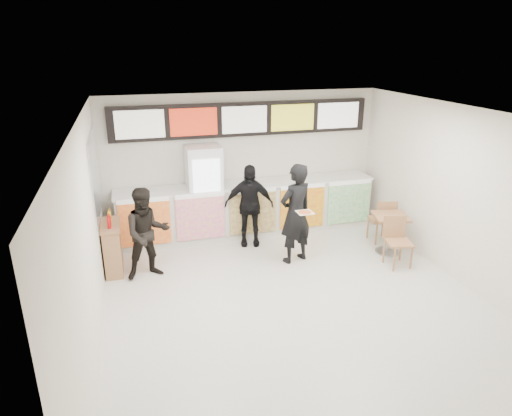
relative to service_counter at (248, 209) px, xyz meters
name	(u,v)px	position (x,y,z in m)	size (l,w,h in m)	color
floor	(299,306)	(0.00, -3.09, -0.57)	(7.00, 7.00, 0.00)	beige
ceiling	(306,117)	(0.00, -3.09, 2.43)	(7.00, 7.00, 0.00)	white
wall_back	(243,162)	(0.00, 0.41, 0.93)	(6.00, 6.00, 0.00)	silver
wall_left	(88,242)	(-3.00, -3.09, 0.93)	(7.00, 7.00, 0.00)	silver
wall_right	(472,201)	(3.00, -3.09, 0.93)	(7.00, 7.00, 0.00)	silver
service_counter	(248,209)	(0.00, 0.00, 0.00)	(5.56, 0.77, 1.14)	silver
menu_board	(244,119)	(0.00, 0.32, 1.88)	(5.50, 0.14, 0.70)	black
drinks_fridge	(205,193)	(-0.93, 0.02, 0.43)	(0.70, 0.67, 2.00)	white
mirror_panel	(95,174)	(-2.99, -0.64, 1.18)	(0.01, 2.00, 1.50)	#B2B7BF
customer_main	(296,214)	(0.50, -1.53, 0.39)	(0.70, 0.46, 1.92)	black
customer_left	(147,234)	(-2.20, -1.41, 0.26)	(0.81, 0.63, 1.66)	black
customer_mid	(249,205)	(-0.13, -0.54, 0.28)	(1.00, 0.41, 1.70)	black
pizza_slice	(305,212)	(0.50, -1.98, 0.58)	(0.36, 0.36, 0.02)	beige
cafe_table	(390,227)	(2.42, -1.71, -0.02)	(0.81, 1.66, 0.94)	#AB764E
condiment_ledge	(113,247)	(-2.82, -1.02, -0.10)	(0.33, 0.83, 1.10)	#AB764E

